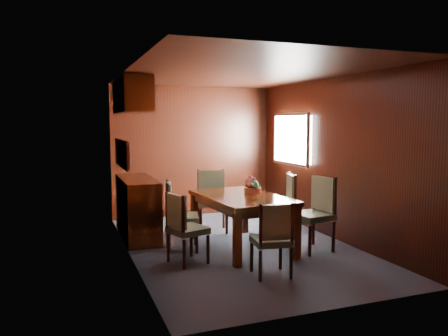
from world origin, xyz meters
name	(u,v)px	position (x,y,z in m)	size (l,w,h in m)	color
ground	(238,246)	(0.00, 0.00, 0.00)	(4.50, 4.50, 0.00)	#343847
room_shell	(223,130)	(-0.10, 0.33, 1.63)	(3.06, 4.52, 2.41)	black
sideboard	(137,208)	(-1.25, 1.00, 0.45)	(0.48, 1.40, 0.90)	#331306
dining_table	(242,203)	(0.01, -0.08, 0.63)	(1.10, 1.64, 0.73)	#331306
chair_left_near	(183,224)	(-0.93, -0.48, 0.50)	(0.52, 0.53, 0.89)	black
chair_left_far	(177,212)	(-0.85, 0.13, 0.53)	(0.53, 0.54, 0.95)	black
chair_right_near	(317,209)	(0.94, -0.51, 0.56)	(0.52, 0.54, 1.02)	black
chair_right_far	(284,200)	(0.93, 0.39, 0.53)	(0.54, 0.56, 0.95)	black
chair_head	(273,235)	(-0.11, -1.28, 0.48)	(0.46, 0.44, 0.87)	black
chair_foot	(212,197)	(-0.05, 1.00, 0.55)	(0.56, 0.54, 0.99)	black
flower_centerpiece	(253,184)	(0.26, 0.10, 0.86)	(0.27, 0.27, 0.27)	#B85838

